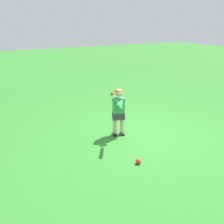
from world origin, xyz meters
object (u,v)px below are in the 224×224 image
object	(u,v)px
child_batter	(119,108)
play_ball_center_lawn	(119,90)
play_ball_behind_batter	(138,161)
play_ball_by_bucket	(112,93)

from	to	relation	value
child_batter	play_ball_center_lawn	bearing A→B (deg)	59.28
play_ball_behind_batter	play_ball_by_bucket	world-z (taller)	play_ball_behind_batter
child_batter	play_ball_behind_batter	xyz separation A→B (m)	(-0.27, -1.18, -0.60)
child_batter	play_ball_center_lawn	size ratio (longest dim) A/B	10.93
play_ball_center_lawn	play_ball_behind_batter	world-z (taller)	play_ball_behind_batter
child_batter	play_ball_behind_batter	world-z (taller)	child_batter
play_ball_behind_batter	play_ball_center_lawn	bearing A→B (deg)	63.82
play_ball_center_lawn	play_ball_behind_batter	xyz separation A→B (m)	(-2.09, -4.25, 0.00)
child_batter	play_ball_behind_batter	size ratio (longest dim) A/B	10.80
play_ball_center_lawn	play_ball_by_bucket	bearing A→B (deg)	-153.03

